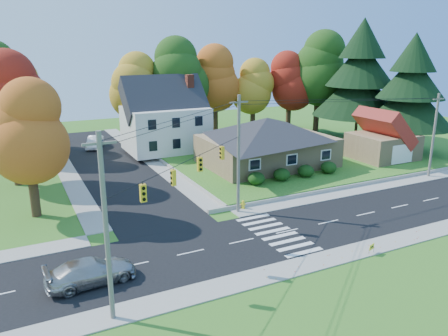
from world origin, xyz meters
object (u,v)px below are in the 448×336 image
object	(u,v)px
ranch_house	(267,141)
fire_hydrant	(243,205)
silver_sedan	(91,271)
white_car	(95,142)

from	to	relation	value
ranch_house	fire_hydrant	bearing A→B (deg)	-130.19
ranch_house	silver_sedan	world-z (taller)	ranch_house
white_car	fire_hydrant	bearing A→B (deg)	-57.03
ranch_house	silver_sedan	bearing A→B (deg)	-143.18
white_car	fire_hydrant	size ratio (longest dim) A/B	6.01
ranch_house	white_car	xyz separation A→B (m)	(-15.87, 19.29, -2.43)
ranch_house	fire_hydrant	distance (m)	13.87
white_car	fire_hydrant	world-z (taller)	white_car
ranch_house	fire_hydrant	xyz separation A→B (m)	(-8.76, -10.36, -2.87)
fire_hydrant	silver_sedan	bearing A→B (deg)	-154.45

